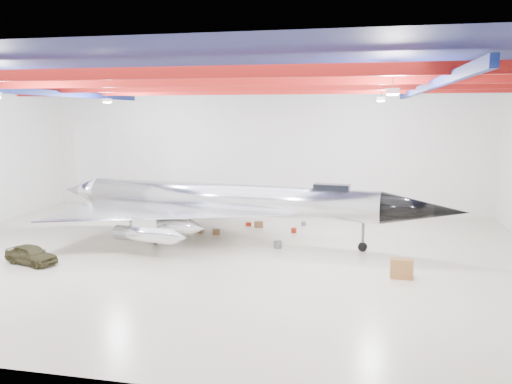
# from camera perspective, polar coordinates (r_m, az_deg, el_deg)

# --- Properties ---
(floor) EXTENTS (40.00, 40.00, 0.00)m
(floor) POSITION_cam_1_polar(r_m,az_deg,el_deg) (31.50, -4.77, -7.16)
(floor) COLOR beige
(floor) RESTS_ON ground
(wall_back) EXTENTS (40.00, 0.00, 40.00)m
(wall_back) POSITION_cam_1_polar(r_m,az_deg,el_deg) (44.97, 0.53, 4.85)
(wall_back) COLOR silver
(wall_back) RESTS_ON floor
(ceiling) EXTENTS (40.00, 40.00, 0.00)m
(ceiling) POSITION_cam_1_polar(r_m,az_deg,el_deg) (30.35, -5.05, 13.22)
(ceiling) COLOR #0A0F38
(ceiling) RESTS_ON wall_back
(ceiling_structure) EXTENTS (39.50, 29.50, 1.08)m
(ceiling_structure) POSITION_cam_1_polar(r_m,az_deg,el_deg) (30.31, -5.03, 11.94)
(ceiling_structure) COLOR maroon
(ceiling_structure) RESTS_ON ceiling
(jet_aircraft) EXTENTS (29.06, 18.49, 7.93)m
(jet_aircraft) POSITION_cam_1_polar(r_m,az_deg,el_deg) (34.57, -3.43, -1.26)
(jet_aircraft) COLOR silver
(jet_aircraft) RESTS_ON floor
(jeep) EXTENTS (3.62, 2.23, 1.15)m
(jeep) POSITION_cam_1_polar(r_m,az_deg,el_deg) (32.22, -24.31, -6.52)
(jeep) COLOR #36321B
(jeep) RESTS_ON floor
(desk) EXTENTS (1.18, 0.59, 1.08)m
(desk) POSITION_cam_1_polar(r_m,az_deg,el_deg) (28.02, 16.29, -8.41)
(desk) COLOR brown
(desk) RESTS_ON floor
(crate_ply) EXTENTS (0.59, 0.49, 0.38)m
(crate_ply) POSITION_cam_1_polar(r_m,az_deg,el_deg) (37.23, -6.48, -4.35)
(crate_ply) COLOR olive
(crate_ply) RESTS_ON floor
(toolbox_red) EXTENTS (0.51, 0.45, 0.30)m
(toolbox_red) POSITION_cam_1_polar(r_m,az_deg,el_deg) (39.19, -0.88, -3.68)
(toolbox_red) COLOR #9F210F
(toolbox_red) RESTS_ON floor
(engine_drum) EXTENTS (0.65, 0.65, 0.48)m
(engine_drum) POSITION_cam_1_polar(r_m,az_deg,el_deg) (32.89, 2.50, -6.00)
(engine_drum) COLOR #59595B
(engine_drum) RESTS_ON floor
(parts_bin) EXTENTS (0.78, 0.68, 0.47)m
(parts_bin) POSITION_cam_1_polar(r_m,az_deg,el_deg) (38.70, 0.31, -3.71)
(parts_bin) COLOR olive
(parts_bin) RESTS_ON floor
(crate_small) EXTENTS (0.49, 0.42, 0.30)m
(crate_small) POSITION_cam_1_polar(r_m,az_deg,el_deg) (41.59, -13.94, -3.21)
(crate_small) COLOR #59595B
(crate_small) RESTS_ON floor
(tool_chest) EXTENTS (0.55, 0.55, 0.37)m
(tool_chest) POSITION_cam_1_polar(r_m,az_deg,el_deg) (37.06, 4.35, -4.39)
(tool_chest) COLOR #9F210F
(tool_chest) RESTS_ON floor
(oil_barrel) EXTENTS (0.64, 0.57, 0.37)m
(oil_barrel) POSITION_cam_1_polar(r_m,az_deg,el_deg) (36.58, -4.57, -4.57)
(oil_barrel) COLOR olive
(oil_barrel) RESTS_ON floor
(spares_box) EXTENTS (0.38, 0.38, 0.32)m
(spares_box) POSITION_cam_1_polar(r_m,az_deg,el_deg) (39.51, 5.46, -3.60)
(spares_box) COLOR #59595B
(spares_box) RESTS_ON floor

